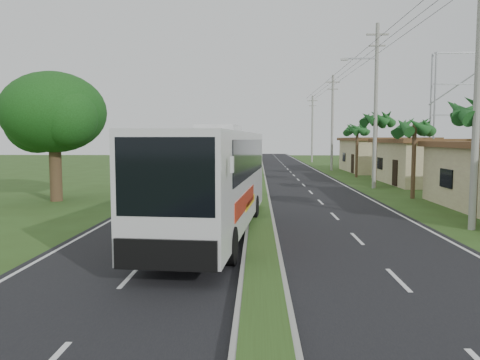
{
  "coord_description": "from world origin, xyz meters",
  "views": [
    {
      "loc": [
        -0.14,
        -16.94,
        3.64
      ],
      "look_at": [
        -0.93,
        4.09,
        1.8
      ],
      "focal_mm": 35.0,
      "sensor_mm": 36.0,
      "label": 1
    }
  ],
  "objects": [
    {
      "name": "shade_tree",
      "position": [
        -12.11,
        10.02,
        5.03
      ],
      "size": [
        6.3,
        6.0,
        7.54
      ],
      "color": "#473321",
      "rests_on": "ground"
    },
    {
      "name": "palm_verge_a",
      "position": [
        9.0,
        3.0,
        4.74
      ],
      "size": [
        2.4,
        2.4,
        5.45
      ],
      "color": "#473321",
      "rests_on": "ground"
    },
    {
      "name": "lane_edge_right",
      "position": [
        6.7,
        20.0,
        0.0
      ],
      "size": [
        0.12,
        160.0,
        0.01
      ],
      "primitive_type": "cube",
      "color": "silver",
      "rests_on": "ground"
    },
    {
      "name": "palm_verge_b",
      "position": [
        9.4,
        12.0,
        4.36
      ],
      "size": [
        2.4,
        2.4,
        5.05
      ],
      "color": "#473321",
      "rests_on": "ground"
    },
    {
      "name": "coach_bus_far",
      "position": [
        -2.48,
        58.91,
        1.84
      ],
      "size": [
        2.61,
        11.19,
        3.25
      ],
      "rotation": [
        0.0,
        0.0,
        -0.02
      ],
      "color": "silver",
      "rests_on": "ground"
    },
    {
      "name": "lane_edge_left",
      "position": [
        -6.7,
        20.0,
        0.0
      ],
      "size": [
        0.12,
        160.0,
        0.01
      ],
      "primitive_type": "cube",
      "color": "silver",
      "rests_on": "ground"
    },
    {
      "name": "median_strip",
      "position": [
        0.0,
        20.0,
        0.1
      ],
      "size": [
        1.2,
        160.0,
        0.18
      ],
      "color": "gray",
      "rests_on": "ground"
    },
    {
      "name": "coach_bus_main",
      "position": [
        -1.79,
        0.59,
        2.31
      ],
      "size": [
        3.79,
        13.17,
        4.2
      ],
      "rotation": [
        0.0,
        0.0,
        -0.08
      ],
      "color": "silver",
      "rests_on": "ground"
    },
    {
      "name": "utility_pole_b",
      "position": [
        8.47,
        18.0,
        6.26
      ],
      "size": [
        3.2,
        0.28,
        12.0
      ],
      "color": "gray",
      "rests_on": "ground"
    },
    {
      "name": "shop_mid",
      "position": [
        14.0,
        22.0,
        1.86
      ],
      "size": [
        7.6,
        10.6,
        3.67
      ],
      "color": "tan",
      "rests_on": "ground"
    },
    {
      "name": "palm_verge_c",
      "position": [
        8.8,
        19.0,
        5.12
      ],
      "size": [
        2.4,
        2.4,
        5.85
      ],
      "color": "#473321",
      "rests_on": "ground"
    },
    {
      "name": "shop_far",
      "position": [
        14.0,
        36.0,
        1.93
      ],
      "size": [
        8.6,
        11.6,
        3.82
      ],
      "color": "tan",
      "rests_on": "ground"
    },
    {
      "name": "motorcyclist",
      "position": [
        -0.98,
        10.71,
        0.86
      ],
      "size": [
        1.68,
        1.07,
        2.31
      ],
      "rotation": [
        0.0,
        0.0,
        0.4
      ],
      "color": "black",
      "rests_on": "ground"
    },
    {
      "name": "utility_pole_a",
      "position": [
        8.5,
        2.0,
        5.67
      ],
      "size": [
        1.6,
        0.28,
        11.0
      ],
      "color": "gray",
      "rests_on": "ground"
    },
    {
      "name": "palm_verge_d",
      "position": [
        9.3,
        28.0,
        4.55
      ],
      "size": [
        2.4,
        2.4,
        5.25
      ],
      "color": "#473321",
      "rests_on": "ground"
    },
    {
      "name": "road_asphalt",
      "position": [
        0.0,
        20.0,
        0.01
      ],
      "size": [
        14.0,
        160.0,
        0.02
      ],
      "primitive_type": "cube",
      "color": "black",
      "rests_on": "ground"
    },
    {
      "name": "utility_pole_c",
      "position": [
        8.5,
        38.0,
        5.67
      ],
      "size": [
        1.6,
        0.28,
        11.0
      ],
      "color": "gray",
      "rests_on": "ground"
    },
    {
      "name": "ground",
      "position": [
        0.0,
        0.0,
        0.0
      ],
      "size": [
        180.0,
        180.0,
        0.0
      ],
      "primitive_type": "plane",
      "color": "#2F491A",
      "rests_on": "ground"
    },
    {
      "name": "utility_pole_d",
      "position": [
        8.5,
        58.0,
        5.42
      ],
      "size": [
        1.6,
        0.28,
        10.5
      ],
      "color": "gray",
      "rests_on": "ground"
    }
  ]
}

